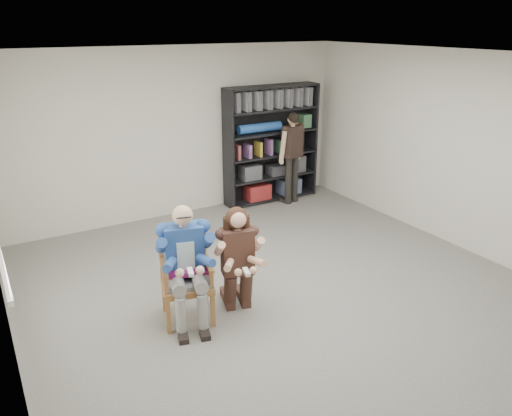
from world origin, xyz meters
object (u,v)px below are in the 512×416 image
seated_man (186,264)px  standing_man (292,158)px  kneeling_woman (238,261)px  bookshelf (271,144)px  armchair (187,277)px

seated_man → standing_man: standing_man is taller
kneeling_woman → standing_man: 3.76m
kneeling_woman → seated_man: bearing=-176.7°
standing_man → kneeling_woman: bearing=-147.8°
seated_man → bookshelf: size_ratio=0.64×
kneeling_woman → armchair: bearing=-176.7°
armchair → seated_man: seated_man is taller
armchair → seated_man: (0.00, 0.00, 0.16)m
kneeling_woman → bookshelf: bearing=67.4°
armchair → kneeling_woman: 0.60m
armchair → kneeling_woman: (0.58, -0.12, 0.10)m
seated_man → kneeling_woman: 0.60m
seated_man → standing_man: 4.10m
seated_man → kneeling_woman: size_ratio=1.09×
kneeling_woman → standing_man: size_ratio=0.74×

